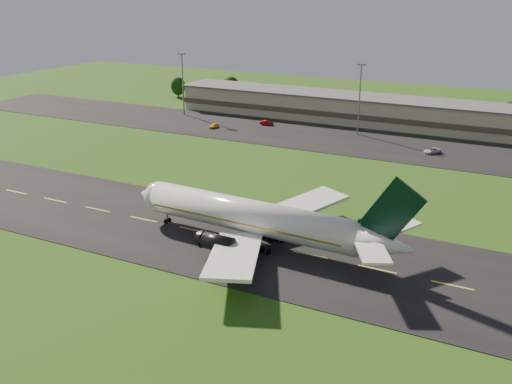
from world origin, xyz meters
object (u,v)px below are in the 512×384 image
at_px(airliner, 255,218).
at_px(terminal, 378,111).
at_px(service_vehicle_c, 432,151).
at_px(service_vehicle_b, 267,123).
at_px(service_vehicle_a, 214,126).
at_px(light_mast_centre, 360,91).
at_px(light_mast_west, 183,77).

bearing_deg(airliner, terminal, 95.86).
relative_size(airliner, service_vehicle_c, 10.76).
xyz_separation_m(terminal, service_vehicle_b, (-30.05, -17.48, -3.21)).
bearing_deg(service_vehicle_a, light_mast_centre, 13.70).
height_order(airliner, service_vehicle_c, airliner).
height_order(airliner, service_vehicle_b, airliner).
distance_m(light_mast_west, service_vehicle_a, 25.12).
height_order(airliner, light_mast_centre, light_mast_centre).
distance_m(light_mast_centre, service_vehicle_b, 31.07).
relative_size(terminal, service_vehicle_a, 37.29).
height_order(terminal, light_mast_west, light_mast_west).
bearing_deg(light_mast_centre, service_vehicle_b, -177.40).
bearing_deg(terminal, service_vehicle_c, -50.79).
distance_m(light_mast_west, service_vehicle_b, 33.58).
relative_size(light_mast_west, service_vehicle_b, 4.90).
bearing_deg(service_vehicle_c, terminal, 164.15).
bearing_deg(light_mast_west, light_mast_centre, 0.00).
distance_m(airliner, terminal, 96.39).
relative_size(terminal, light_mast_centre, 7.13).
height_order(terminal, service_vehicle_a, terminal).
bearing_deg(service_vehicle_a, service_vehicle_b, 37.40).
bearing_deg(terminal, light_mast_west, -165.24).
bearing_deg(service_vehicle_a, service_vehicle_c, -1.17).
distance_m(light_mast_west, light_mast_centre, 60.00).
height_order(airliner, terminal, airliner).
bearing_deg(airliner, light_mast_west, 132.44).
bearing_deg(service_vehicle_c, light_mast_west, -152.30).
bearing_deg(service_vehicle_b, service_vehicle_a, 121.00).
height_order(light_mast_west, service_vehicle_c, light_mast_west).
xyz_separation_m(terminal, light_mast_west, (-61.40, -16.18, 8.75)).
height_order(airliner, service_vehicle_a, airliner).
xyz_separation_m(service_vehicle_a, service_vehicle_b, (12.75, 10.59, 0.02)).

